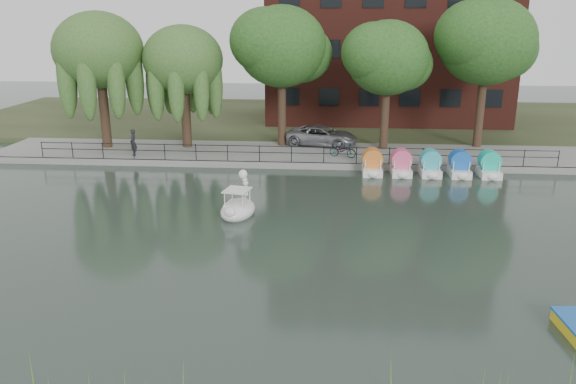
# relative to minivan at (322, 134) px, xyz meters

# --- Properties ---
(ground_plane) EXTENTS (120.00, 120.00, 0.00)m
(ground_plane) POSITION_rel_minivan_xyz_m (-1.80, -18.03, -1.18)
(ground_plane) COLOR #3A4741
(promenade) EXTENTS (40.00, 6.00, 0.40)m
(promenade) POSITION_rel_minivan_xyz_m (-1.80, -2.03, -0.98)
(promenade) COLOR gray
(promenade) RESTS_ON ground_plane
(kerb) EXTENTS (40.00, 0.25, 0.40)m
(kerb) POSITION_rel_minivan_xyz_m (-1.80, -4.98, -0.98)
(kerb) COLOR gray
(kerb) RESTS_ON ground_plane
(land_strip) EXTENTS (60.00, 22.00, 0.36)m
(land_strip) POSITION_rel_minivan_xyz_m (-1.80, 11.97, -1.00)
(land_strip) COLOR #47512D
(land_strip) RESTS_ON ground_plane
(railing) EXTENTS (32.00, 0.05, 1.00)m
(railing) POSITION_rel_minivan_xyz_m (-1.80, -4.78, -0.04)
(railing) COLOR black
(railing) RESTS_ON promenade
(apartment_building) EXTENTS (20.00, 10.07, 18.00)m
(apartment_building) POSITION_rel_minivan_xyz_m (5.20, 11.94, 8.18)
(apartment_building) COLOR #4C1E16
(apartment_building) RESTS_ON land_strip
(willow_left) EXTENTS (5.88, 5.88, 9.01)m
(willow_left) POSITION_rel_minivan_xyz_m (-14.80, -1.53, 5.69)
(willow_left) COLOR #473323
(willow_left) RESTS_ON promenade
(willow_mid) EXTENTS (5.32, 5.32, 8.15)m
(willow_mid) POSITION_rel_minivan_xyz_m (-9.30, -1.03, 5.07)
(willow_mid) COLOR #473323
(willow_mid) RESTS_ON promenade
(broadleaf_center) EXTENTS (6.00, 6.00, 9.25)m
(broadleaf_center) POSITION_rel_minivan_xyz_m (-2.80, -0.03, 5.88)
(broadleaf_center) COLOR #473323
(broadleaf_center) RESTS_ON promenade
(broadleaf_right) EXTENTS (5.40, 5.40, 8.32)m
(broadleaf_right) POSITION_rel_minivan_xyz_m (4.20, -0.53, 5.20)
(broadleaf_right) COLOR #473323
(broadleaf_right) RESTS_ON promenade
(broadleaf_far) EXTENTS (6.30, 6.30, 9.71)m
(broadleaf_far) POSITION_rel_minivan_xyz_m (10.70, 0.47, 6.22)
(broadleaf_far) COLOR #473323
(broadleaf_far) RESTS_ON promenade
(minivan) EXTENTS (3.69, 6.04, 1.57)m
(minivan) POSITION_rel_minivan_xyz_m (0.00, 0.00, 0.00)
(minivan) COLOR gray
(minivan) RESTS_ON promenade
(bicycle) EXTENTS (1.11, 1.82, 1.00)m
(bicycle) POSITION_rel_minivan_xyz_m (1.40, -3.34, -0.28)
(bicycle) COLOR gray
(bicycle) RESTS_ON promenade
(pedestrian) EXTENTS (0.81, 0.86, 1.98)m
(pedestrian) POSITION_rel_minivan_xyz_m (-12.06, -4.00, 0.21)
(pedestrian) COLOR black
(pedestrian) RESTS_ON promenade
(swan_boat) EXTENTS (1.95, 2.64, 2.03)m
(swan_boat) POSITION_rel_minivan_xyz_m (-3.67, -13.71, -0.74)
(swan_boat) COLOR white
(swan_boat) RESTS_ON ground_plane
(pedal_boat_row) EXTENTS (7.95, 1.70, 1.40)m
(pedal_boat_row) POSITION_rel_minivan_xyz_m (6.50, -5.86, -0.58)
(pedal_boat_row) COLOR white
(pedal_boat_row) RESTS_ON ground_plane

